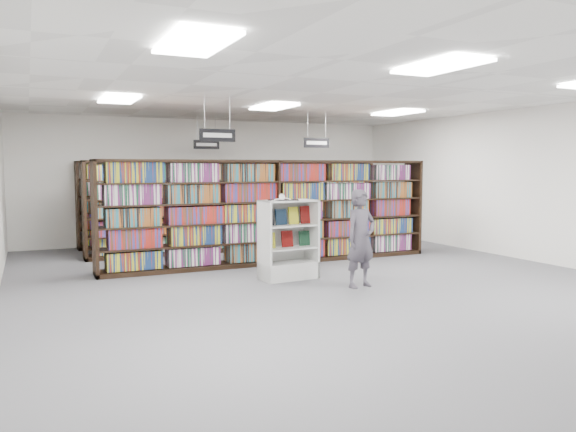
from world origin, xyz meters
name	(u,v)px	position (x,y,z in m)	size (l,w,h in m)	color
floor	(320,281)	(0.00, 0.00, 0.00)	(12.00, 12.00, 0.00)	#4D4C51
ceiling	(321,93)	(0.00, 0.00, 3.20)	(10.00, 12.00, 0.10)	white
wall_back	(214,181)	(0.00, 6.00, 1.60)	(10.00, 0.10, 3.20)	white
wall_right	(533,184)	(5.00, 0.00, 1.60)	(0.10, 12.00, 3.20)	white
bookshelf_row_near	(274,212)	(0.00, 2.00, 1.05)	(7.00, 0.60, 2.10)	black
bookshelf_row_mid	(240,206)	(0.00, 4.00, 1.05)	(7.00, 0.60, 2.10)	black
bookshelf_row_far	(218,202)	(0.00, 5.70, 1.05)	(7.00, 0.60, 2.10)	black
aisle_sign_left	(217,134)	(-1.50, 1.00, 2.53)	(0.65, 0.02, 0.80)	#B2B2B7
aisle_sign_right	(317,142)	(1.50, 3.00, 2.53)	(0.65, 0.02, 0.80)	#B2B2B7
aisle_sign_center	(207,144)	(-0.50, 5.00, 2.53)	(0.65, 0.02, 0.80)	#B2B2B7
troffer_front_left	(195,43)	(-3.00, -3.00, 3.16)	(0.60, 1.20, 0.04)	white
troffer_front_center	(440,66)	(0.00, -3.00, 3.16)	(0.60, 1.20, 0.04)	white
troffer_back_left	(119,99)	(-3.00, 2.00, 3.16)	(0.60, 1.20, 0.04)	white
troffer_back_center	(274,107)	(0.00, 2.00, 3.16)	(0.60, 1.20, 0.04)	white
troffer_back_right	(397,113)	(3.00, 2.00, 3.16)	(0.60, 1.20, 0.04)	white
endcap_display	(288,252)	(-0.42, 0.43, 0.47)	(1.03, 0.58, 1.39)	silver
open_book	(282,198)	(-0.54, 0.38, 1.42)	(0.61, 0.49, 0.12)	black
shopper	(361,239)	(0.37, -0.70, 0.80)	(0.58, 0.38, 1.60)	#47424C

